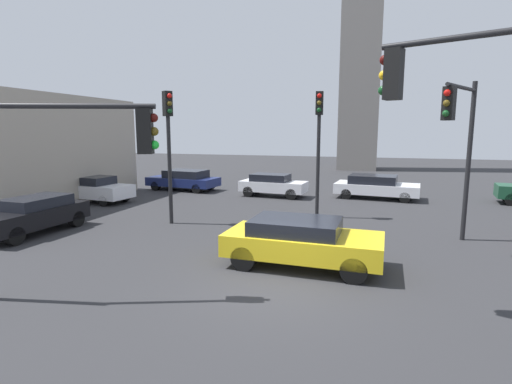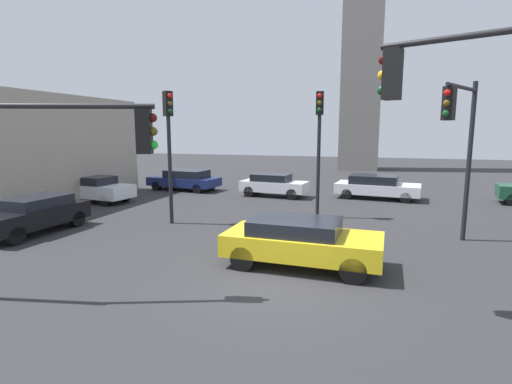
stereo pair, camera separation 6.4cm
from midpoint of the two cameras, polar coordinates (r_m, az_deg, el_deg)
ground_plane at (r=10.07m, az=3.06°, el=-13.82°), size 102.61×102.61×0.00m
traffic_light_0 at (r=16.61m, az=-12.47°, el=8.40°), size 0.49×0.45×5.48m
traffic_light_1 at (r=17.60m, az=9.30°, el=8.72°), size 0.34×0.47×5.58m
traffic_light_2 at (r=9.75m, az=-26.00°, el=5.05°), size 3.83×1.56×4.81m
traffic_light_3 at (r=14.47m, az=27.76°, el=7.84°), size 1.38×2.45×5.56m
traffic_light_4 at (r=8.18m, az=30.70°, el=9.36°), size 3.43×1.41×5.78m
car_0 at (r=23.41m, az=-22.54°, el=0.51°), size 4.53×2.20×1.42m
car_1 at (r=17.18m, az=-29.50°, el=-2.80°), size 1.84×4.18×1.39m
car_2 at (r=26.31m, az=-10.27°, el=1.82°), size 4.83×2.48×1.34m
car_3 at (r=23.37m, az=2.63°, el=1.10°), size 4.03×1.98×1.34m
car_4 at (r=11.43m, az=6.72°, el=-7.07°), size 4.50×2.12×1.38m
car_5 at (r=23.72m, az=17.23°, el=0.81°), size 4.84×2.58×1.35m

